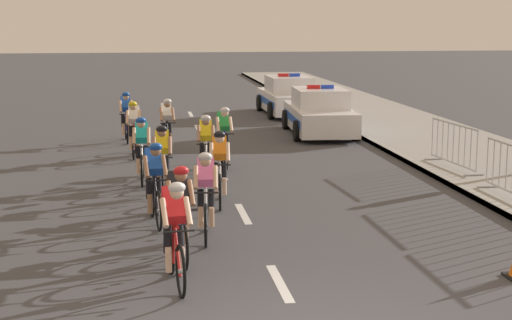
{
  "coord_description": "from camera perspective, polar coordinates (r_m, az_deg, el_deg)",
  "views": [
    {
      "loc": [
        -1.83,
        -8.24,
        3.63
      ],
      "look_at": [
        0.19,
        5.67,
        1.1
      ],
      "focal_mm": 54.94,
      "sensor_mm": 36.0,
      "label": 1
    }
  ],
  "objects": [
    {
      "name": "cyclist_fourth",
      "position": [
        14.06,
        -7.4,
        -1.56
      ],
      "size": [
        0.45,
        1.72,
        1.56
      ],
      "color": "black",
      "rests_on": "ground"
    },
    {
      "name": "crowd_barrier_rear",
      "position": [
        19.34,
        14.17,
        1.01
      ],
      "size": [
        0.66,
        2.32,
        1.07
      ],
      "color": "#B7BABF",
      "rests_on": "sidewalk_slab"
    },
    {
      "name": "cyclist_seventh",
      "position": [
        17.93,
        -3.67,
        1.05
      ],
      "size": [
        0.44,
        1.72,
        1.56
      ],
      "color": "black",
      "rests_on": "ground"
    },
    {
      "name": "cyclist_tenth",
      "position": [
        21.08,
        -8.88,
        2.33
      ],
      "size": [
        0.42,
        1.72,
        1.56
      ],
      "color": "black",
      "rests_on": "ground"
    },
    {
      "name": "police_car_second",
      "position": [
        30.29,
        2.37,
        4.6
      ],
      "size": [
        2.02,
        4.41,
        1.59
      ],
      "color": "white",
      "rests_on": "ground"
    },
    {
      "name": "sidewalk_slab",
      "position": [
        24.15,
        12.95,
        1.44
      ],
      "size": [
        4.16,
        60.0,
        0.12
      ],
      "primitive_type": "cube",
      "color": "gray",
      "rests_on": "ground"
    },
    {
      "name": "kerb_edge",
      "position": [
        23.5,
        8.39,
        1.37
      ],
      "size": [
        0.16,
        60.0,
        0.13
      ],
      "primitive_type": "cube",
      "color": "#9E9E99",
      "rests_on": "ground"
    },
    {
      "name": "cyclist_eighth",
      "position": [
        17.69,
        -8.31,
        0.84
      ],
      "size": [
        0.42,
        1.72,
        1.56
      ],
      "color": "black",
      "rests_on": "ground"
    },
    {
      "name": "cyclist_fifth",
      "position": [
        15.41,
        -2.66,
        -0.44
      ],
      "size": [
        0.44,
        1.72,
        1.56
      ],
      "color": "black",
      "rests_on": "ground"
    },
    {
      "name": "cyclist_eleventh",
      "position": [
        21.61,
        -6.5,
        2.57
      ],
      "size": [
        0.43,
        1.72,
        1.56
      ],
      "color": "black",
      "rests_on": "ground"
    },
    {
      "name": "police_car_nearest",
      "position": [
        25.04,
        4.64,
        3.4
      ],
      "size": [
        2.19,
        4.49,
        1.59
      ],
      "color": "white",
      "rests_on": "ground"
    },
    {
      "name": "cyclist_sixth",
      "position": [
        16.28,
        -6.84,
        0.07
      ],
      "size": [
        0.42,
        1.72,
        1.56
      ],
      "color": "black",
      "rests_on": "ground"
    },
    {
      "name": "cyclist_lead",
      "position": [
        10.78,
        -5.93,
        -5.15
      ],
      "size": [
        0.45,
        1.72,
        1.56
      ],
      "color": "black",
      "rests_on": "ground"
    },
    {
      "name": "cyclist_third",
      "position": [
        13.02,
        -3.67,
        -2.44
      ],
      "size": [
        0.45,
        1.72,
        1.56
      ],
      "color": "black",
      "rests_on": "ground"
    },
    {
      "name": "cyclist_ninth",
      "position": [
        19.45,
        -2.36,
        1.79
      ],
      "size": [
        0.42,
        1.72,
        1.56
      ],
      "color": "black",
      "rests_on": "ground"
    },
    {
      "name": "cyclist_second",
      "position": [
        11.89,
        -5.6,
        -3.69
      ],
      "size": [
        0.44,
        1.72,
        1.56
      ],
      "color": "black",
      "rests_on": "ground"
    },
    {
      "name": "cyclist_twelfth",
      "position": [
        23.77,
        -9.44,
        3.2
      ],
      "size": [
        0.43,
        1.72,
        1.56
      ],
      "color": "black",
      "rests_on": "ground"
    },
    {
      "name": "lane_markings_centre",
      "position": [
        18.74,
        -2.51,
        -0.97
      ],
      "size": [
        0.14,
        25.6,
        0.01
      ],
      "color": "white",
      "rests_on": "ground"
    }
  ]
}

